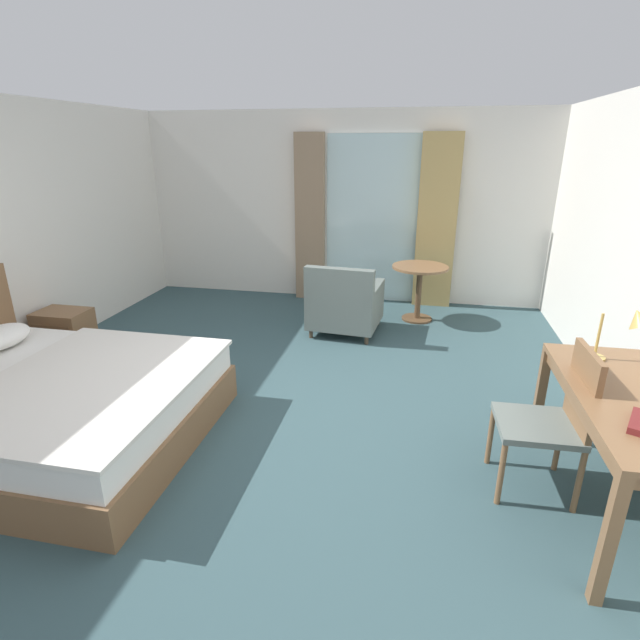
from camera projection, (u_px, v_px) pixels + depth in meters
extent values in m
cube|color=#334C51|center=(270.00, 423.00, 3.92)|extent=(6.05, 7.41, 0.10)
cube|color=silver|center=(341.00, 208.00, 6.65)|extent=(5.65, 0.12, 2.50)
cube|color=silver|center=(372.00, 221.00, 6.54)|extent=(1.24, 0.02, 2.20)
cube|color=#897056|center=(310.00, 219.00, 6.61)|extent=(0.40, 0.10, 2.22)
cube|color=tan|center=(437.00, 223.00, 6.29)|extent=(0.50, 0.10, 2.22)
cube|color=brown|center=(55.00, 421.00, 3.59)|extent=(2.14, 1.81, 0.29)
cube|color=white|center=(48.00, 392.00, 3.51)|extent=(2.08, 1.76, 0.21)
cube|color=silver|center=(89.00, 381.00, 3.40)|extent=(1.41, 1.79, 0.03)
ellipsoid|color=white|center=(0.00, 337.00, 3.99)|extent=(0.34, 0.53, 0.17)
cube|color=brown|center=(66.00, 334.00, 4.94)|extent=(0.49, 0.36, 0.50)
cube|color=brown|center=(51.00, 332.00, 4.74)|extent=(0.42, 0.01, 0.12)
cube|color=brown|center=(632.00, 399.00, 2.67)|extent=(0.62, 1.44, 0.04)
cube|color=brown|center=(630.00, 408.00, 2.69)|extent=(0.57, 1.37, 0.08)
cube|color=brown|center=(624.00, 404.00, 3.39)|extent=(0.06, 0.06, 0.73)
cube|color=brown|center=(608.00, 541.00, 2.22)|extent=(0.06, 0.06, 0.73)
cube|color=brown|center=(540.00, 396.00, 3.49)|extent=(0.06, 0.06, 0.73)
cube|color=slate|center=(537.00, 425.00, 2.99)|extent=(0.49, 0.46, 0.04)
cube|color=brown|center=(583.00, 390.00, 2.86)|extent=(0.05, 0.43, 0.49)
cylinder|color=brown|center=(490.00, 436.00, 3.29)|extent=(0.04, 0.04, 0.42)
cylinder|color=brown|center=(501.00, 474.00, 2.91)|extent=(0.04, 0.04, 0.42)
cylinder|color=brown|center=(559.00, 442.00, 3.22)|extent=(0.04, 0.04, 0.42)
cylinder|color=brown|center=(579.00, 482.00, 2.84)|extent=(0.04, 0.04, 0.42)
cylinder|color=tan|center=(594.00, 357.00, 3.14)|extent=(0.13, 0.13, 0.02)
cylinder|color=tan|center=(599.00, 335.00, 3.08)|extent=(0.02, 0.02, 0.29)
cone|color=tan|center=(639.00, 318.00, 2.87)|extent=(0.19, 0.17, 0.19)
cube|color=slate|center=(346.00, 310.00, 5.64)|extent=(0.83, 0.82, 0.31)
cube|color=slate|center=(339.00, 287.00, 5.23)|extent=(0.77, 0.19, 0.42)
cube|color=slate|center=(374.00, 293.00, 5.47)|extent=(0.17, 0.76, 0.16)
cube|color=slate|center=(318.00, 289.00, 5.65)|extent=(0.17, 0.76, 0.16)
cylinder|color=#4C3D2D|center=(377.00, 321.00, 5.91)|extent=(0.04, 0.04, 0.10)
cylinder|color=#4C3D2D|center=(327.00, 316.00, 6.09)|extent=(0.04, 0.04, 0.10)
cylinder|color=#4C3D2D|center=(367.00, 340.00, 5.34)|extent=(0.04, 0.04, 0.10)
cylinder|color=#4C3D2D|center=(311.00, 333.00, 5.51)|extent=(0.04, 0.04, 0.10)
cylinder|color=brown|center=(420.00, 267.00, 5.88)|extent=(0.67, 0.67, 0.03)
cylinder|color=brown|center=(418.00, 294.00, 5.99)|extent=(0.07, 0.07, 0.66)
cylinder|color=brown|center=(417.00, 318.00, 6.10)|extent=(0.37, 0.37, 0.02)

